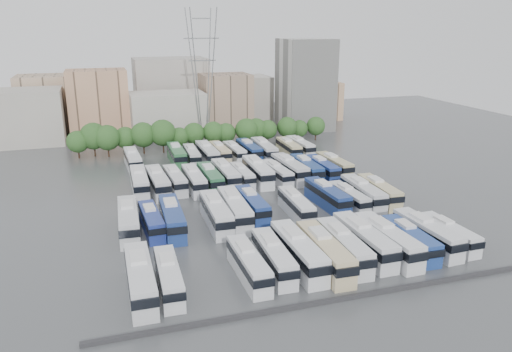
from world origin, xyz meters
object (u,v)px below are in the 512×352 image
object	(u,v)px
bus_r0_s8	(343,246)
bus_r2_s1	(139,182)
bus_r1_s1	(151,221)
bus_r2_s12	(322,168)
bus_r3_s13	(300,146)
bus_r2_s4	(194,180)
bus_r2_s6	(226,174)
bus_r0_s0	(140,278)
bus_r1_s12	(363,193)
bus_r0_s5	(274,257)
bus_r1_s2	(172,217)
bus_r1_s4	(216,213)
bus_r0_s4	(249,264)
bus_r2_s9	(277,173)
bus_r1_s11	(349,197)
bus_r0_s11	(410,239)
electricity_pylon	(202,70)
bus_r1_s6	(252,204)
bus_r3_s12	(289,148)
bus_r2_s7	(242,175)
bus_r3_s9	(249,150)
bus_r0_s1	(169,276)
bus_r1_s13	(379,191)
bus_r0_s9	(364,240)
bus_r0_s12	(427,233)
bus_r3_s7	(220,152)
apartment_tower	(305,85)
bus_r2_s5	(210,178)
bus_r2_s11	(306,168)
bus_r3_s1	(133,160)
bus_r1_s0	(128,220)
bus_r1_s5	(235,209)
bus_r2_s8	(258,171)
bus_r2_s13	(334,165)
bus_r0_s10	(387,240)
bus_r1_s10	(327,195)
bus_r2_s3	(175,180)
bus_r3_s4	(177,155)
bus_r3_s5	(192,155)
bus_r0_s7	(324,252)
bus_r2_s2	(158,182)
bus_r3_s10	(264,150)

from	to	relation	value
bus_r0_s8	bus_r2_s1	size ratio (longest dim) A/B	1.01
bus_r1_s1	bus_r2_s12	distance (m)	40.54
bus_r3_s13	bus_r2_s4	bearing A→B (deg)	-148.73
bus_r2_s6	bus_r2_s12	bearing A→B (deg)	-4.63
bus_r0_s0	bus_r1_s12	xyz separation A→B (m)	(39.49, 19.24, -0.06)
bus_r0_s5	bus_r1_s2	size ratio (longest dim) A/B	0.93
bus_r2_s4	bus_r1_s4	bearing A→B (deg)	-90.57
bus_r0_s4	bus_r2_s9	world-z (taller)	bus_r0_s4
bus_r1_s11	bus_r0_s11	bearing A→B (deg)	-92.82
bus_r0_s5	bus_r0_s8	size ratio (longest dim) A/B	0.94
electricity_pylon	bus_r1_s6	distance (m)	57.39
bus_r1_s1	bus_r3_s12	size ratio (longest dim) A/B	0.95
bus_r2_s7	bus_r3_s9	distance (m)	19.34
bus_r0_s1	bus_r1_s12	distance (m)	41.06
bus_r1_s11	bus_r1_s13	distance (m)	6.38
bus_r0_s9	bus_r2_s12	bearing A→B (deg)	73.94
bus_r3_s13	bus_r0_s12	bearing A→B (deg)	-95.39
bus_r2_s7	bus_r3_s7	xyz separation A→B (m)	(0.12, 18.80, 0.13)
electricity_pylon	bus_r1_s1	bearing A→B (deg)	-109.60
apartment_tower	bus_r1_s2	bearing A→B (deg)	-127.11
bus_r0_s12	bus_r1_s2	bearing A→B (deg)	150.95
bus_r0_s12	bus_r1_s2	distance (m)	37.02
bus_r1_s11	bus_r1_s6	bearing A→B (deg)	173.91
bus_r0_s9	bus_r2_s5	size ratio (longest dim) A/B	1.07
bus_r2_s11	bus_r3_s9	xyz separation A→B (m)	(-6.56, 18.42, -0.04)
bus_r1_s11	bus_r2_s9	bearing A→B (deg)	109.74
bus_r3_s13	bus_r3_s12	bearing A→B (deg)	-170.66
bus_r3_s1	bus_r0_s1	bearing A→B (deg)	-92.03
bus_r1_s0	bus_r3_s9	xyz separation A→B (m)	(29.76, 36.18, -0.13)
bus_r1_s5	bus_r2_s1	distance (m)	23.33
bus_r2_s8	bus_r2_s9	bearing A→B (deg)	-20.38
bus_r1_s1	bus_r2_s13	size ratio (longest dim) A/B	0.93
bus_r0_s10	bus_r3_s1	world-z (taller)	bus_r0_s10
bus_r2_s4	bus_r0_s4	bearing A→B (deg)	-90.46
bus_r0_s9	bus_r1_s0	bearing A→B (deg)	149.96
bus_r1_s10	bus_r3_s1	distance (m)	45.33
bus_r0_s10	bus_r2_s3	xyz separation A→B (m)	(-23.00, 36.54, -0.22)
bus_r1_s0	bus_r1_s2	world-z (taller)	bus_r1_s0
bus_r1_s13	bus_r3_s4	bearing A→B (deg)	132.48
bus_r1_s12	bus_r2_s8	distance (m)	22.33
bus_r1_s11	bus_r2_s6	world-z (taller)	bus_r2_s6
bus_r0_s8	bus_r0_s10	world-z (taller)	bus_r0_s10
bus_r0_s0	bus_r3_s5	xyz separation A→B (m)	(16.23, 54.74, -0.27)
bus_r0_s7	bus_r2_s2	size ratio (longest dim) A/B	1.03
bus_r2_s12	bus_r3_s10	world-z (taller)	bus_r3_s10
bus_r2_s1	bus_r3_s10	distance (m)	33.83
bus_r0_s10	bus_r0_s11	xyz separation A→B (m)	(3.47, -0.16, -0.28)
bus_r2_s7	bus_r3_s1	xyz separation A→B (m)	(-19.57, 17.40, 0.27)
bus_r0_s10	bus_r0_s12	world-z (taller)	bus_r0_s10
bus_r2_s12	bus_r3_s1	xyz separation A→B (m)	(-36.35, 18.12, 0.09)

